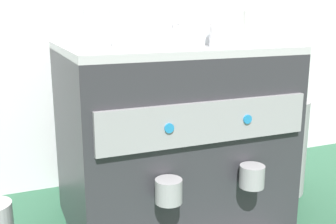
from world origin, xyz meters
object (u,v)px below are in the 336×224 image
at_px(espresso_machine, 169,138).
at_px(ceramic_bowl_1, 213,35).
at_px(ceramic_cup_2, 126,29).
at_px(ceramic_bowl_0, 177,39).
at_px(ceramic_cup_1, 243,29).
at_px(ceramic_cup_0, 228,29).
at_px(ceramic_cup_4, 161,30).
at_px(ceramic_bowl_2, 93,38).
at_px(ceramic_cup_3, 182,28).
at_px(coffee_grinder, 279,135).
at_px(ceramic_bowl_3, 193,35).
at_px(ceramic_cup_5, 98,28).

relative_size(espresso_machine, ceramic_bowl_1, 4.54).
distance_m(ceramic_cup_2, ceramic_bowl_0, 0.23).
bearing_deg(ceramic_cup_1, ceramic_bowl_1, 95.35).
bearing_deg(ceramic_cup_0, ceramic_bowl_0, 167.83).
height_order(ceramic_cup_1, ceramic_cup_4, ceramic_cup_1).
height_order(ceramic_bowl_0, ceramic_bowl_2, ceramic_bowl_0).
xyz_separation_m(espresso_machine, ceramic_cup_3, (0.09, 0.13, 0.28)).
bearing_deg(ceramic_bowl_2, coffee_grinder, 0.95).
xyz_separation_m(ceramic_bowl_0, ceramic_bowl_3, (0.08, 0.09, 0.00)).
xyz_separation_m(espresso_machine, ceramic_cup_4, (-0.00, 0.05, 0.28)).
relative_size(ceramic_cup_0, ceramic_cup_1, 1.26).
bearing_deg(ceramic_cup_2, ceramic_cup_0, -56.23).
height_order(ceramic_cup_0, ceramic_cup_5, ceramic_cup_5).
bearing_deg(ceramic_cup_4, espresso_machine, -88.28).
bearing_deg(ceramic_bowl_3, ceramic_bowl_2, 161.96).
xyz_separation_m(espresso_machine, ceramic_bowl_0, (-0.03, -0.11, 0.27)).
height_order(espresso_machine, ceramic_bowl_2, ceramic_bowl_2).
bearing_deg(ceramic_cup_5, ceramic_cup_0, -21.06).
distance_m(ceramic_cup_1, ceramic_bowl_2, 0.37).
bearing_deg(ceramic_bowl_1, ceramic_cup_5, -166.97).
height_order(ceramic_cup_0, ceramic_bowl_2, ceramic_cup_0).
height_order(espresso_machine, ceramic_cup_1, ceramic_cup_1).
xyz_separation_m(espresso_machine, ceramic_cup_5, (-0.18, -0.03, 0.29)).
bearing_deg(ceramic_cup_1, ceramic_cup_4, 140.84).
relative_size(ceramic_bowl_1, ceramic_bowl_2, 1.22).
height_order(ceramic_bowl_3, coffee_grinder, ceramic_bowl_3).
xyz_separation_m(ceramic_cup_1, ceramic_cup_3, (-0.07, 0.21, -0.01)).
bearing_deg(ceramic_bowl_3, ceramic_cup_5, -177.74).
relative_size(espresso_machine, ceramic_cup_2, 5.46).
relative_size(ceramic_cup_2, ceramic_bowl_3, 1.06).
distance_m(ceramic_cup_1, ceramic_bowl_0, 0.19).
distance_m(ceramic_cup_0, ceramic_bowl_2, 0.33).
height_order(ceramic_cup_0, ceramic_bowl_0, ceramic_cup_0).
height_order(ceramic_bowl_0, ceramic_bowl_3, ceramic_bowl_3).
bearing_deg(ceramic_bowl_1, coffee_grinder, 4.01).
bearing_deg(ceramic_bowl_3, ceramic_cup_0, -75.15).
distance_m(ceramic_bowl_1, coffee_grinder, 0.41).
bearing_deg(ceramic_bowl_2, espresso_machine, -16.62).
xyz_separation_m(ceramic_cup_5, ceramic_bowl_3, (0.24, 0.01, -0.02)).
xyz_separation_m(espresso_machine, ceramic_bowl_2, (-0.18, 0.05, 0.26)).
distance_m(ceramic_cup_5, ceramic_bowl_1, 0.34).
distance_m(ceramic_cup_4, ceramic_bowl_1, 0.15).
distance_m(ceramic_cup_1, ceramic_bowl_1, 0.13).
bearing_deg(ceramic_bowl_1, ceramic_cup_2, 164.09).
xyz_separation_m(ceramic_cup_2, ceramic_cup_5, (-0.11, -0.14, 0.01)).
bearing_deg(ceramic_cup_1, ceramic_bowl_0, -171.34).
xyz_separation_m(ceramic_cup_5, ceramic_bowl_2, (0.01, 0.09, -0.03)).
xyz_separation_m(ceramic_cup_1, ceramic_bowl_3, (-0.11, 0.06, -0.02)).
bearing_deg(ceramic_cup_0, espresso_machine, 122.38).
distance_m(ceramic_cup_2, ceramic_bowl_2, 0.12).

